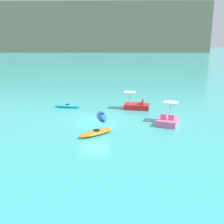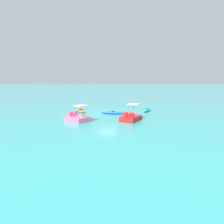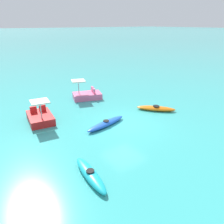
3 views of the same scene
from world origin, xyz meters
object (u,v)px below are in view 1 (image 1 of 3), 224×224
Objects in this scene: kayak_orange at (97,133)px; pedal_boat_pink at (168,120)px; pedal_boat_red at (137,106)px; kayak_blue at (102,116)px; kayak_cyan at (68,106)px.

kayak_orange is 6.21m from pedal_boat_pink.
pedal_boat_red reaches higher than kayak_orange.
kayak_orange is 0.82× the size of kayak_blue.
kayak_blue is 1.17× the size of pedal_boat_pink.
kayak_cyan is (-3.80, 3.38, 0.00)m from kayak_blue.
pedal_boat_pink reaches higher than kayak_blue.
pedal_boat_pink reaches higher than kayak_cyan.
kayak_orange is 4.56m from kayak_blue.
kayak_cyan is (-3.80, 7.94, -0.00)m from kayak_orange.
kayak_orange is 1.01× the size of pedal_boat_red.
kayak_orange is at bearing -64.43° from kayak_cyan.
kayak_blue is (0.00, 4.56, -0.00)m from kayak_orange.
pedal_boat_pink is at bearing -64.04° from pedal_boat_red.
kayak_cyan is 1.07× the size of pedal_boat_red.
pedal_boat_red is at bearing -1.20° from kayak_cyan.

